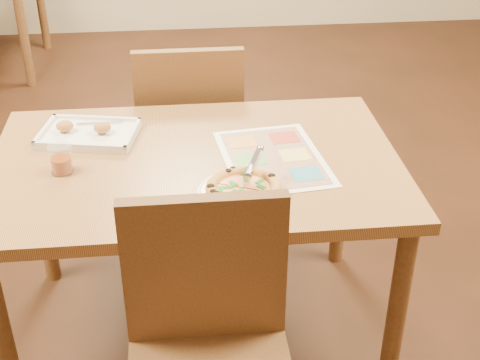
{
  "coord_description": "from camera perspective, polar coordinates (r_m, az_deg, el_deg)",
  "views": [
    {
      "loc": [
        -0.05,
        -1.86,
        1.76
      ],
      "look_at": [
        0.12,
        -0.22,
        0.77
      ],
      "focal_mm": 50.0,
      "sensor_mm": 36.0,
      "label": 1
    }
  ],
  "objects": [
    {
      "name": "menu",
      "position": [
        2.13,
        2.83,
        1.9
      ],
      "size": [
        0.36,
        0.47,
        0.0
      ],
      "primitive_type": "cube",
      "rotation": [
        0.0,
        0.0,
        0.12
      ],
      "color": "white",
      "rests_on": "dining_table"
    },
    {
      "name": "glass_tumbler",
      "position": [
        2.11,
        -15.02,
        1.61
      ],
      "size": [
        0.07,
        0.07,
        0.09
      ],
      "rotation": [
        0.0,
        0.0,
        -0.17
      ],
      "color": "#813109",
      "rests_on": "dining_table"
    },
    {
      "name": "chair_far",
      "position": [
        2.73,
        -4.29,
        5.06
      ],
      "size": [
        0.42,
        0.42,
        0.47
      ],
      "rotation": [
        0.0,
        0.0,
        3.14
      ],
      "color": "brown",
      "rests_on": "ground"
    },
    {
      "name": "pizza",
      "position": [
        1.92,
        0.31,
        -0.77
      ],
      "size": [
        0.22,
        0.22,
        0.03
      ],
      "rotation": [
        0.0,
        0.0,
        -0.41
      ],
      "color": "#E3A34D",
      "rests_on": "plate"
    },
    {
      "name": "appetizer_tray",
      "position": [
        2.31,
        -12.84,
        3.86
      ],
      "size": [
        0.35,
        0.27,
        0.06
      ],
      "rotation": [
        0.0,
        0.0,
        -0.2
      ],
      "color": "white",
      "rests_on": "dining_table"
    },
    {
      "name": "chair_near",
      "position": [
        1.73,
        -2.72,
        -12.53
      ],
      "size": [
        0.42,
        0.42,
        0.47
      ],
      "color": "brown",
      "rests_on": "ground"
    },
    {
      "name": "dining_table",
      "position": [
        2.17,
        -3.75,
        -0.22
      ],
      "size": [
        1.3,
        0.85,
        0.72
      ],
      "color": "#A36E41",
      "rests_on": "ground"
    },
    {
      "name": "plate",
      "position": [
        1.94,
        0.0,
        -1.1
      ],
      "size": [
        0.3,
        0.3,
        0.01
      ],
      "primitive_type": "cylinder",
      "rotation": [
        0.0,
        0.0,
        0.28
      ],
      "color": "white",
      "rests_on": "dining_table"
    },
    {
      "name": "pizza_cutter",
      "position": [
        1.93,
        1.07,
        1.21
      ],
      "size": [
        0.07,
        0.13,
        0.08
      ],
      "rotation": [
        0.0,
        0.0,
        1.08
      ],
      "color": "silver",
      "rests_on": "pizza"
    }
  ]
}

